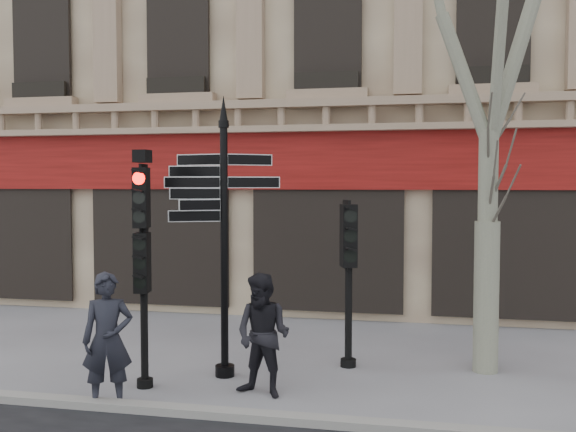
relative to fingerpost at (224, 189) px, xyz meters
name	(u,v)px	position (x,y,z in m)	size (l,w,h in m)	color
ground	(281,388)	(1.00, -0.38, -3.01)	(80.00, 80.00, 0.00)	slate
kerb	(257,417)	(1.00, -1.78, -2.95)	(80.00, 0.25, 0.12)	gray
building	(360,7)	(1.00, 12.10, 5.98)	(28.00, 15.52, 18.00)	#9E8469
fingerpost	(224,189)	(0.00, 0.00, 0.00)	(2.23, 2.23, 4.48)	black
traffic_signal_main	(143,238)	(-1.02, -0.78, -0.74)	(0.44, 0.35, 3.59)	black
traffic_signal_secondary	(349,254)	(1.88, 0.93, -1.09)	(0.54, 0.46, 2.75)	black
pedestrian_a	(108,340)	(-1.16, -1.68, -2.07)	(0.68, 0.45, 1.87)	black
pedestrian_b	(263,335)	(0.83, -0.80, -2.11)	(0.87, 0.68, 1.79)	black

